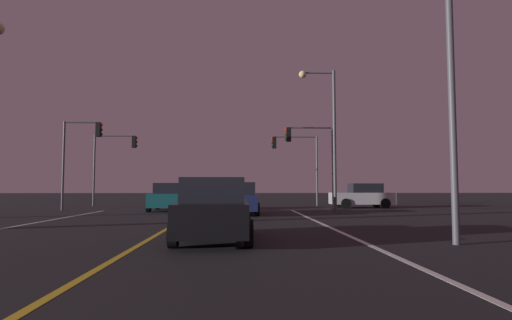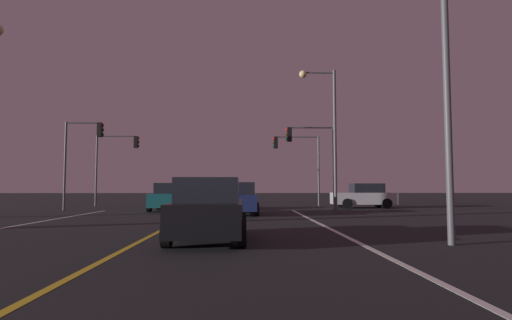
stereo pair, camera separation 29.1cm
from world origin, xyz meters
name	(u,v)px [view 1 (the left image)]	position (x,y,z in m)	size (l,w,h in m)	color
lane_edge_right	(377,248)	(5.79, 9.94, 0.00)	(0.16, 31.88, 0.01)	silver
lane_center_divider	(131,250)	(0.00, 9.94, 0.00)	(0.16, 31.88, 0.01)	gold
car_crossing_side	(363,196)	(11.12, 28.82, 0.82)	(4.30, 2.02, 1.70)	black
car_ahead_far	(239,199)	(2.50, 22.17, 0.82)	(2.02, 4.30, 1.70)	black
car_lead_same_lane	(214,210)	(1.84, 11.44, 0.82)	(2.02, 4.30, 1.70)	black
car_oncoming	(168,197)	(-1.88, 26.01, 0.82)	(2.02, 4.30, 1.70)	black
traffic_light_near_right	(310,148)	(7.00, 26.38, 3.96)	(3.17, 0.36, 5.31)	#4C4C51
traffic_light_near_left	(82,145)	(-7.40, 26.38, 4.09)	(2.45, 0.36, 5.57)	#4C4C51
traffic_light_far_right	(295,154)	(6.78, 31.88, 4.03)	(3.63, 0.36, 5.38)	#4C4C51
traffic_light_far_left	(115,153)	(-6.95, 31.88, 4.02)	(3.29, 0.36, 5.39)	#4C4C51
street_lamp_right_near	(435,60)	(7.60, 10.46, 4.75)	(1.83, 0.44, 7.45)	#4C4C51
street_lamp_right_far	(326,122)	(7.54, 23.72, 5.22)	(2.14, 0.44, 8.26)	#4C4C51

